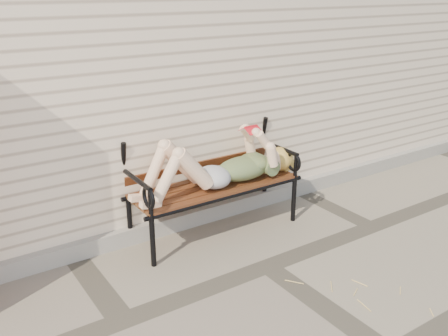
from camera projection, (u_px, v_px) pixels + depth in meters
ground at (267, 266)px, 4.03m from camera, size 80.00×80.00×0.00m
house_wall at (112, 42)px, 5.85m from camera, size 8.00×4.00×3.00m
foundation_strip at (204, 214)px, 4.76m from camera, size 8.00×0.10×0.15m
garden_bench at (209, 166)px, 4.47m from camera, size 1.68×0.67×1.09m
reading_woman at (218, 166)px, 4.36m from camera, size 1.59×0.36×0.50m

